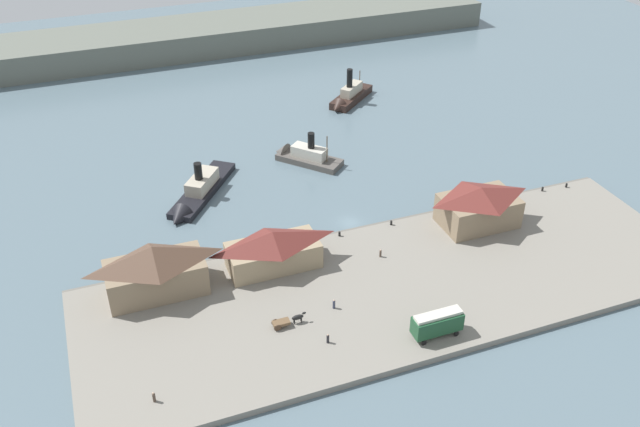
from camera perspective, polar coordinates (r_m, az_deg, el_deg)
ground_plane at (r=137.27m, az=2.51°, el=-0.78°), size 320.00×320.00×0.00m
quay_promenade at (r=121.02m, az=6.58°, el=-5.99°), size 110.00×36.00×1.20m
seawall_edge at (r=134.27m, az=3.11°, el=-1.40°), size 110.00×0.80×1.00m
ferry_shed_central_terminal at (r=118.55m, az=-13.52°, el=-4.50°), size 16.74×8.68×9.31m
ferry_shed_customs_shed at (r=121.81m, az=-3.91°, el=-2.95°), size 16.58×7.71×7.35m
ferry_shed_east_terminal at (r=136.11m, az=13.03°, el=0.65°), size 14.72×9.62×8.13m
street_tram at (r=109.94m, az=9.70°, el=-8.90°), size 8.09×2.91×4.42m
horse_cart at (r=111.31m, az=-2.72°, el=-8.87°), size 5.65×1.56×1.87m
pedestrian_walking_east at (r=108.36m, az=0.66°, el=-10.35°), size 0.42×0.42×1.72m
pedestrian_near_east_shed at (r=102.80m, az=-13.60°, el=-14.59°), size 0.44×0.44×1.78m
pedestrian_by_tram at (r=114.38m, az=1.16°, el=-7.53°), size 0.44×0.44×1.77m
pedestrian_at_waters_edge at (r=126.01m, az=5.04°, el=-3.32°), size 0.39×0.39×1.59m
mooring_post_east at (r=155.35m, az=19.75°, el=2.21°), size 0.44×0.44×0.90m
mooring_post_west at (r=134.89m, az=5.93°, el=-0.77°), size 0.44×0.44×0.90m
mooring_post_center_east at (r=152.34m, az=17.96°, el=1.94°), size 0.44×0.44×0.90m
mooring_post_center_west at (r=131.09m, az=1.63°, el=-1.71°), size 0.44×0.44×0.90m
ferry_departing_north at (r=145.98m, az=-10.19°, el=1.58°), size 19.37×23.36×9.47m
ferry_moored_east at (r=187.65m, az=2.38°, el=9.62°), size 16.77×15.40×10.65m
ferry_mid_harbor at (r=158.45m, az=-1.50°, el=4.84°), size 14.81×15.78×9.60m
far_headland at (r=230.84m, az=-8.45°, el=14.51°), size 180.00×24.00×8.00m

